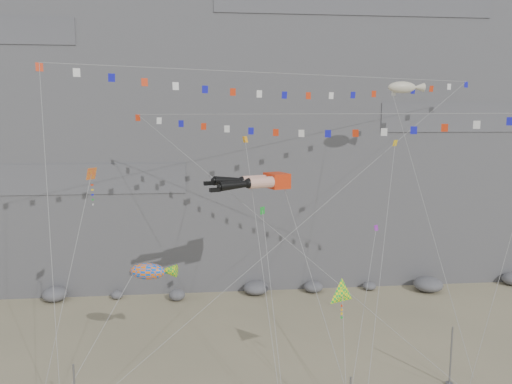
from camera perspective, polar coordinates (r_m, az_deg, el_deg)
ground at (r=37.01m, az=2.89°, el=-20.53°), size 120.00×120.00×0.00m
cliff at (r=64.59m, az=-1.40°, el=14.71°), size 80.00×28.00×50.00m
talus_boulders at (r=52.21m, az=0.01°, el=-10.95°), size 60.00×3.00×1.20m
anchor_pole_right at (r=37.66m, az=21.38°, el=-17.07°), size 0.12×0.12×4.12m
legs_kite at (r=37.59m, az=0.01°, el=1.16°), size 8.54×15.66×19.70m
flag_banner_upper at (r=40.90m, az=4.66°, el=13.26°), size 35.50×19.29×29.44m
flag_banner_lower at (r=38.35m, az=6.77°, el=8.82°), size 28.01×15.11×21.87m
harlequin_kite at (r=34.33m, az=-18.32°, el=1.87°), size 3.65×5.81×15.41m
fish_windsock at (r=36.06m, az=-12.27°, el=-8.87°), size 7.33×8.31×11.61m
delta_kite at (r=32.68m, az=9.84°, el=-11.49°), size 2.26×6.67×9.17m
blimp_windsock at (r=46.36m, az=16.35°, el=11.34°), size 3.78×13.08×23.98m
small_kite_a at (r=40.54m, az=-1.18°, el=5.51°), size 1.60×16.31×22.51m
small_kite_b at (r=38.80m, az=13.50°, el=-4.48°), size 5.70×10.95×15.05m
small_kite_c at (r=36.41m, az=0.77°, el=-2.41°), size 1.23×10.77×15.05m
small_kite_d at (r=42.35m, az=15.56°, el=4.94°), size 7.85×15.86×23.10m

